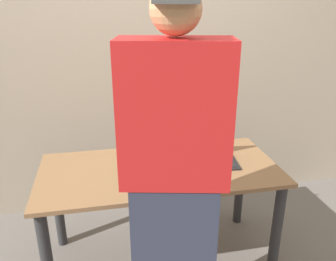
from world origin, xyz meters
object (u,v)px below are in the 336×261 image
beer_bottle_brown (159,155)px  person_figure (174,193)px  laptop (209,152)px  beer_bottle_amber (136,150)px  beer_bottle_dark (132,160)px

beer_bottle_brown → person_figure: (-0.03, -0.55, 0.08)m
beer_bottle_brown → person_figure: bearing=-93.1°
person_figure → laptop: bearing=60.3°
laptop → beer_bottle_brown: 0.38m
beer_bottle_amber → beer_bottle_dark: (-0.04, -0.15, 0.00)m
beer_bottle_dark → person_figure: bearing=-76.5°
beer_bottle_amber → beer_bottle_brown: size_ratio=0.88×
laptop → beer_bottle_brown: size_ratio=1.12×
person_figure → beer_bottle_dark: bearing=103.5°
laptop → beer_bottle_amber: size_ratio=1.27×
beer_bottle_dark → person_figure: size_ratio=0.16×
laptop → beer_bottle_amber: beer_bottle_amber is taller
beer_bottle_amber → person_figure: 0.72m
person_figure → beer_bottle_amber: bearing=97.4°
beer_bottle_amber → person_figure: size_ratio=0.16×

